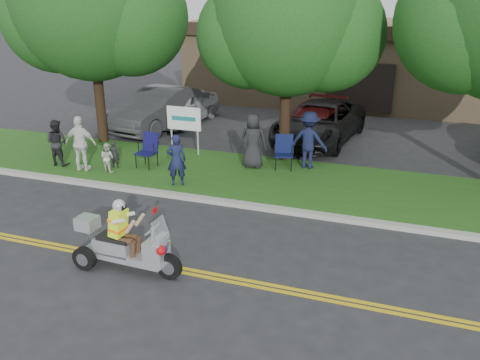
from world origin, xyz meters
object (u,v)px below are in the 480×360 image
(lawn_chair_a, at_px, (148,148))
(parked_car_left, at_px, (160,109))
(parked_car_right, at_px, (312,122))
(lawn_chair_b, at_px, (284,150))
(parked_car_far_left, at_px, (184,106))
(trike_scooter, at_px, (124,246))
(spectator_adult_mid, at_px, (57,142))
(spectator_adult_right, at_px, (81,144))
(spectator_adult_left, at_px, (176,160))
(parked_car_mid, at_px, (319,122))

(lawn_chair_a, xyz_separation_m, parked_car_left, (-2.11, 4.78, 0.12))
(parked_car_left, xyz_separation_m, parked_car_right, (6.32, 0.54, -0.15))
(lawn_chair_b, height_order, parked_car_far_left, parked_car_far_left)
(trike_scooter, xyz_separation_m, spectator_adult_mid, (-5.49, 4.93, 0.31))
(trike_scooter, height_order, parked_car_right, trike_scooter)
(lawn_chair_a, distance_m, spectator_adult_mid, 2.99)
(spectator_adult_right, distance_m, parked_car_left, 5.82)
(lawn_chair_a, distance_m, spectator_adult_left, 2.01)
(trike_scooter, bearing_deg, spectator_adult_right, 135.08)
(parked_car_far_left, relative_size, parked_car_left, 0.83)
(trike_scooter, xyz_separation_m, parked_car_far_left, (-4.24, 11.79, 0.18))
(spectator_adult_left, height_order, parked_car_right, spectator_adult_left)
(spectator_adult_left, xyz_separation_m, parked_car_left, (-3.70, 5.99, -0.03))
(trike_scooter, distance_m, parked_car_left, 11.57)
(spectator_adult_right, xyz_separation_m, parked_car_mid, (6.32, 6.06, -0.23))
(lawn_chair_b, height_order, spectator_adult_mid, spectator_adult_mid)
(lawn_chair_a, relative_size, parked_car_mid, 0.20)
(spectator_adult_left, xyz_separation_m, spectator_adult_right, (-3.39, 0.18, 0.11))
(spectator_adult_mid, bearing_deg, parked_car_mid, -141.17)
(parked_car_right, bearing_deg, lawn_chair_a, -122.94)
(lawn_chair_a, relative_size, spectator_adult_mid, 0.74)
(parked_car_right, bearing_deg, spectator_adult_right, -127.99)
(parked_car_far_left, bearing_deg, lawn_chair_b, -35.26)
(lawn_chair_b, bearing_deg, spectator_adult_left, -149.42)
(lawn_chair_b, xyz_separation_m, spectator_adult_left, (-2.54, -2.52, 0.16))
(lawn_chair_b, bearing_deg, spectator_adult_right, -172.64)
(spectator_adult_mid, bearing_deg, parked_car_left, -97.30)
(spectator_adult_left, bearing_deg, parked_car_right, -136.91)
(parked_car_far_left, bearing_deg, spectator_adult_right, -87.46)
(spectator_adult_right, xyz_separation_m, parked_car_far_left, (0.19, 7.05, -0.25))
(trike_scooter, height_order, lawn_chair_a, trike_scooter)
(parked_car_right, bearing_deg, lawn_chair_b, -85.57)
(lawn_chair_a, bearing_deg, parked_car_mid, 56.39)
(trike_scooter, relative_size, parked_car_right, 0.50)
(parked_car_left, height_order, parked_car_right, parked_car_left)
(spectator_adult_right, bearing_deg, parked_car_left, -95.19)
(lawn_chair_a, xyz_separation_m, spectator_adult_left, (1.60, -1.21, 0.14))
(spectator_adult_left, height_order, parked_car_left, parked_car_left)
(spectator_adult_left, height_order, spectator_adult_mid, spectator_adult_left)
(parked_car_right, bearing_deg, parked_car_left, -169.72)
(spectator_adult_left, relative_size, parked_car_right, 0.32)
(lawn_chair_a, relative_size, parked_car_right, 0.23)
(lawn_chair_a, xyz_separation_m, lawn_chair_b, (4.14, 1.31, -0.02))
(trike_scooter, distance_m, parked_car_far_left, 12.53)
(parked_car_left, distance_m, parked_car_right, 6.34)
(lawn_chair_a, bearing_deg, parked_car_left, 122.13)
(spectator_adult_left, distance_m, parked_car_left, 7.05)
(parked_car_right, bearing_deg, spectator_adult_mid, -133.51)
(lawn_chair_a, distance_m, parked_car_left, 5.23)
(lawn_chair_a, height_order, spectator_adult_left, spectator_adult_left)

